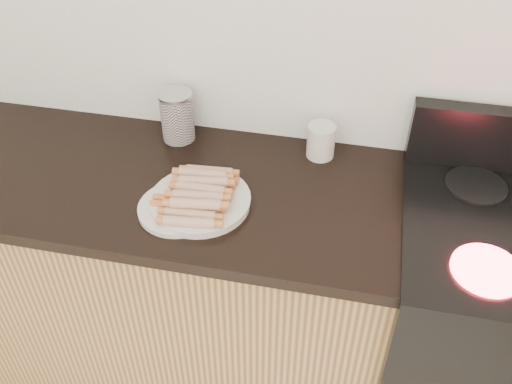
% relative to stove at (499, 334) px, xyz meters
% --- Properties ---
extents(wall_back, '(4.00, 0.04, 2.60)m').
position_rel_stove_xyz_m(wall_back, '(-0.78, 0.32, 0.84)').
color(wall_back, silver).
rests_on(wall_back, ground).
extents(cabinet_base, '(2.20, 0.59, 0.86)m').
position_rel_stove_xyz_m(cabinet_base, '(-1.48, 0.01, -0.03)').
color(cabinet_base, '#AA8547').
rests_on(cabinet_base, floor).
extents(counter_slab, '(2.20, 0.62, 0.04)m').
position_rel_stove_xyz_m(counter_slab, '(-1.48, 0.01, 0.42)').
color(counter_slab, black).
rests_on(counter_slab, cabinet_base).
extents(stove, '(0.76, 0.65, 0.91)m').
position_rel_stove_xyz_m(stove, '(0.00, 0.00, 0.00)').
color(stove, black).
rests_on(stove, floor).
extents(burner_near_left, '(0.18, 0.18, 0.01)m').
position_rel_stove_xyz_m(burner_near_left, '(-0.17, -0.17, 0.46)').
color(burner_near_left, '#FF1E2D').
rests_on(burner_near_left, stove).
extents(burner_far_left, '(0.18, 0.18, 0.01)m').
position_rel_stove_xyz_m(burner_far_left, '(-0.17, 0.17, 0.46)').
color(burner_far_left, black).
rests_on(burner_far_left, stove).
extents(main_plate, '(0.38, 0.38, 0.02)m').
position_rel_stove_xyz_m(main_plate, '(-0.95, -0.06, 0.45)').
color(main_plate, white).
rests_on(main_plate, counter_slab).
extents(side_plate, '(0.25, 0.25, 0.02)m').
position_rel_stove_xyz_m(side_plate, '(-1.01, -0.10, 0.45)').
color(side_plate, white).
rests_on(side_plate, counter_slab).
extents(hotdog_pile, '(0.14, 0.26, 0.06)m').
position_rel_stove_xyz_m(hotdog_pile, '(-0.95, -0.06, 0.49)').
color(hotdog_pile, maroon).
rests_on(hotdog_pile, main_plate).
extents(plain_sausages, '(0.14, 0.05, 0.02)m').
position_rel_stove_xyz_m(plain_sausages, '(-1.01, -0.10, 0.47)').
color(plain_sausages, '#BA7536').
rests_on(plain_sausages, side_plate).
extents(canister, '(0.11, 0.11, 0.17)m').
position_rel_stove_xyz_m(canister, '(-1.12, 0.24, 0.53)').
color(canister, white).
rests_on(canister, counter_slab).
extents(mug, '(0.11, 0.11, 0.11)m').
position_rel_stove_xyz_m(mug, '(-0.65, 0.24, 0.50)').
color(mug, silver).
rests_on(mug, counter_slab).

